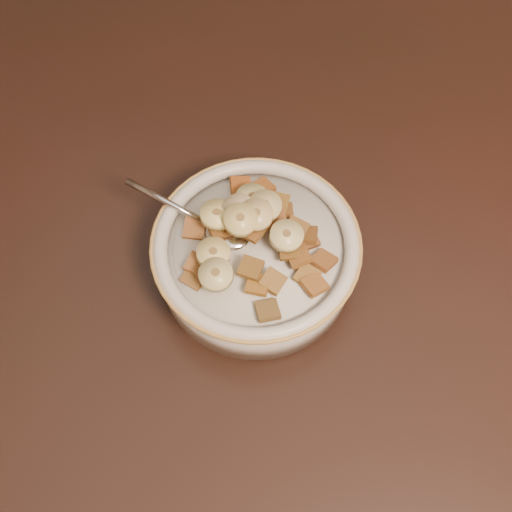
% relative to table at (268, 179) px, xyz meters
% --- Properties ---
extents(floor, '(4.00, 4.50, 0.10)m').
position_rel_table_xyz_m(floor, '(0.00, 0.00, -0.78)').
color(floor, '#422816').
rests_on(floor, ground).
extents(table, '(1.41, 0.92, 0.04)m').
position_rel_table_xyz_m(table, '(0.00, 0.00, 0.00)').
color(table, black).
rests_on(table, floor).
extents(chair, '(0.42, 0.42, 0.91)m').
position_rel_table_xyz_m(chair, '(0.00, 0.59, -0.28)').
color(chair, '#302210').
rests_on(chair, floor).
extents(cereal_bowl, '(0.19, 0.19, 0.05)m').
position_rel_table_xyz_m(cereal_bowl, '(0.01, -0.13, 0.04)').
color(cereal_bowl, silver).
rests_on(cereal_bowl, table).
extents(milk, '(0.16, 0.16, 0.00)m').
position_rel_table_xyz_m(milk, '(0.01, -0.13, 0.07)').
color(milk, beige).
rests_on(milk, cereal_bowl).
extents(spoon, '(0.05, 0.04, 0.01)m').
position_rel_table_xyz_m(spoon, '(-0.02, -0.12, 0.07)').
color(spoon, '#BDBDBD').
rests_on(spoon, cereal_bowl).
extents(cereal_square_0, '(0.02, 0.02, 0.01)m').
position_rel_table_xyz_m(cereal_square_0, '(-0.05, -0.12, 0.07)').
color(cereal_square_0, brown).
rests_on(cereal_square_0, milk).
extents(cereal_square_1, '(0.03, 0.03, 0.01)m').
position_rel_table_xyz_m(cereal_square_1, '(0.07, -0.15, 0.07)').
color(cereal_square_1, olive).
rests_on(cereal_square_1, milk).
extents(cereal_square_2, '(0.03, 0.02, 0.01)m').
position_rel_table_xyz_m(cereal_square_2, '(0.03, -0.09, 0.07)').
color(cereal_square_2, brown).
rests_on(cereal_square_2, milk).
extents(cereal_square_3, '(0.02, 0.02, 0.01)m').
position_rel_table_xyz_m(cereal_square_3, '(-0.03, -0.16, 0.07)').
color(cereal_square_3, brown).
rests_on(cereal_square_3, milk).
extents(cereal_square_4, '(0.02, 0.02, 0.01)m').
position_rel_table_xyz_m(cereal_square_4, '(0.03, -0.08, 0.08)').
color(cereal_square_4, brown).
rests_on(cereal_square_4, milk).
extents(cereal_square_5, '(0.03, 0.03, 0.01)m').
position_rel_table_xyz_m(cereal_square_5, '(0.08, -0.16, 0.07)').
color(cereal_square_5, '#97602F').
rests_on(cereal_square_5, milk).
extents(cereal_square_6, '(0.02, 0.02, 0.01)m').
position_rel_table_xyz_m(cereal_square_6, '(0.05, -0.11, 0.08)').
color(cereal_square_6, brown).
rests_on(cereal_square_6, milk).
extents(cereal_square_7, '(0.03, 0.03, 0.01)m').
position_rel_table_xyz_m(cereal_square_7, '(-0.02, -0.16, 0.07)').
color(cereal_square_7, brown).
rests_on(cereal_square_7, milk).
extents(cereal_square_8, '(0.03, 0.03, 0.01)m').
position_rel_table_xyz_m(cereal_square_8, '(0.04, -0.19, 0.07)').
color(cereal_square_8, brown).
rests_on(cereal_square_8, milk).
extents(cereal_square_9, '(0.03, 0.03, 0.01)m').
position_rel_table_xyz_m(cereal_square_9, '(0.05, -0.13, 0.08)').
color(cereal_square_9, brown).
rests_on(cereal_square_9, milk).
extents(cereal_square_10, '(0.03, 0.03, 0.01)m').
position_rel_table_xyz_m(cereal_square_10, '(0.04, -0.16, 0.08)').
color(cereal_square_10, brown).
rests_on(cereal_square_10, milk).
extents(cereal_square_11, '(0.03, 0.03, 0.01)m').
position_rel_table_xyz_m(cereal_square_11, '(0.06, -0.11, 0.07)').
color(cereal_square_11, brown).
rests_on(cereal_square_11, milk).
extents(cereal_square_12, '(0.03, 0.03, 0.01)m').
position_rel_table_xyz_m(cereal_square_12, '(0.08, -0.13, 0.07)').
color(cereal_square_12, brown).
rests_on(cereal_square_12, milk).
extents(cereal_square_13, '(0.03, 0.03, 0.01)m').
position_rel_table_xyz_m(cereal_square_13, '(-0.02, -0.12, 0.08)').
color(cereal_square_13, '#955923').
rests_on(cereal_square_13, milk).
extents(cereal_square_14, '(0.02, 0.02, 0.01)m').
position_rel_table_xyz_m(cereal_square_14, '(0.00, -0.09, 0.08)').
color(cereal_square_14, brown).
rests_on(cereal_square_14, milk).
extents(cereal_square_15, '(0.02, 0.02, 0.01)m').
position_rel_table_xyz_m(cereal_square_15, '(0.02, -0.16, 0.08)').
color(cereal_square_15, brown).
rests_on(cereal_square_15, milk).
extents(cereal_square_16, '(0.03, 0.03, 0.01)m').
position_rel_table_xyz_m(cereal_square_16, '(-0.03, -0.17, 0.07)').
color(cereal_square_16, brown).
rests_on(cereal_square_16, milk).
extents(cereal_square_17, '(0.03, 0.03, 0.01)m').
position_rel_table_xyz_m(cereal_square_17, '(0.01, -0.12, 0.09)').
color(cereal_square_17, brown).
rests_on(cereal_square_17, milk).
extents(cereal_square_18, '(0.03, 0.03, 0.01)m').
position_rel_table_xyz_m(cereal_square_18, '(0.06, -0.13, 0.08)').
color(cereal_square_18, '#9B6222').
rests_on(cereal_square_18, milk).
extents(cereal_square_19, '(0.03, 0.03, 0.01)m').
position_rel_table_xyz_m(cereal_square_19, '(0.04, -0.12, 0.08)').
color(cereal_square_19, brown).
rests_on(cereal_square_19, milk).
extents(cereal_square_20, '(0.02, 0.02, 0.01)m').
position_rel_table_xyz_m(cereal_square_20, '(0.03, -0.17, 0.08)').
color(cereal_square_20, '#906026').
rests_on(cereal_square_20, milk).
extents(cereal_square_21, '(0.03, 0.02, 0.01)m').
position_rel_table_xyz_m(cereal_square_21, '(-0.03, -0.15, 0.08)').
color(cereal_square_21, brown).
rests_on(cereal_square_21, milk).
extents(cereal_square_22, '(0.03, 0.03, 0.01)m').
position_rel_table_xyz_m(cereal_square_22, '(-0.01, -0.07, 0.08)').
color(cereal_square_22, brown).
rests_on(cereal_square_22, milk).
extents(cereal_square_23, '(0.03, 0.03, 0.01)m').
position_rel_table_xyz_m(cereal_square_23, '(0.03, -0.10, 0.08)').
color(cereal_square_23, '#9C5A28').
rests_on(cereal_square_23, milk).
extents(cereal_square_24, '(0.02, 0.02, 0.01)m').
position_rel_table_xyz_m(cereal_square_24, '(-0.02, -0.15, 0.08)').
color(cereal_square_24, '#9B642B').
rests_on(cereal_square_24, milk).
extents(cereal_square_25, '(0.02, 0.02, 0.01)m').
position_rel_table_xyz_m(cereal_square_25, '(0.06, -0.11, 0.08)').
color(cereal_square_25, brown).
rests_on(cereal_square_25, milk).
extents(cereal_square_26, '(0.03, 0.03, 0.01)m').
position_rel_table_xyz_m(cereal_square_26, '(0.01, -0.06, 0.07)').
color(cereal_square_26, brown).
rests_on(cereal_square_26, milk).
extents(banana_slice_0, '(0.04, 0.04, 0.01)m').
position_rel_table_xyz_m(banana_slice_0, '(0.04, -0.12, 0.09)').
color(banana_slice_0, '#FBE2A3').
rests_on(banana_slice_0, milk).
extents(banana_slice_1, '(0.04, 0.04, 0.01)m').
position_rel_table_xyz_m(banana_slice_1, '(0.02, -0.10, 0.09)').
color(banana_slice_1, '#C7BD6F').
rests_on(banana_slice_1, milk).
extents(banana_slice_2, '(0.04, 0.04, 0.01)m').
position_rel_table_xyz_m(banana_slice_2, '(-0.01, -0.17, 0.09)').
color(banana_slice_2, '#E0CE7D').
rests_on(banana_slice_2, milk).
extents(banana_slice_3, '(0.04, 0.04, 0.01)m').
position_rel_table_xyz_m(banana_slice_3, '(-0.02, -0.15, 0.09)').
color(banana_slice_3, '#F6DB82').
rests_on(banana_slice_3, milk).
extents(banana_slice_4, '(0.04, 0.04, 0.01)m').
position_rel_table_xyz_m(banana_slice_4, '(-0.01, -0.11, 0.09)').
color(banana_slice_4, beige).
rests_on(banana_slice_4, milk).
extents(banana_slice_5, '(0.04, 0.04, 0.01)m').
position_rel_table_xyz_m(banana_slice_5, '(-0.00, -0.12, 0.10)').
color(banana_slice_5, '#D5C26A').
rests_on(banana_slice_5, milk).
extents(banana_slice_6, '(0.03, 0.03, 0.01)m').
position_rel_table_xyz_m(banana_slice_6, '(0.00, -0.09, 0.09)').
color(banana_slice_6, beige).
rests_on(banana_slice_6, milk).
extents(banana_slice_7, '(0.04, 0.04, 0.01)m').
position_rel_table_xyz_m(banana_slice_7, '(0.01, -0.11, 0.10)').
color(banana_slice_7, '#E5C176').
rests_on(banana_slice_7, milk).
extents(banana_slice_8, '(0.04, 0.04, 0.01)m').
position_rel_table_xyz_m(banana_slice_8, '(-0.03, -0.11, 0.09)').
color(banana_slice_8, '#F8DF7F').
rests_on(banana_slice_8, milk).
extents(banana_slice_9, '(0.04, 0.04, 0.01)m').
position_rel_table_xyz_m(banana_slice_9, '(-0.00, -0.11, 0.09)').
color(banana_slice_9, '#D8C981').
rests_on(banana_slice_9, milk).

